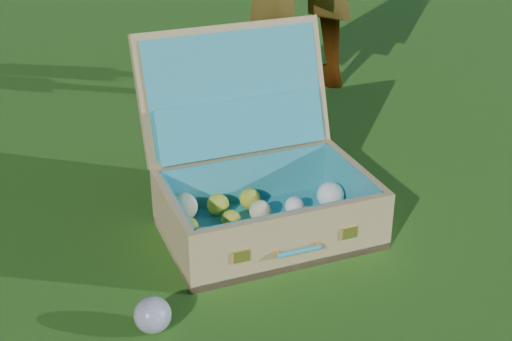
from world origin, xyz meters
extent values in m
plane|color=#215114|center=(0.00, 0.00, 0.00)|extent=(60.00, 60.00, 0.00)
sphere|color=#476FB9|center=(-0.58, -0.03, 0.04)|extent=(0.08, 0.08, 0.08)
cube|color=tan|center=(-0.19, 0.19, 0.01)|extent=(0.54, 0.39, 0.02)
cube|color=tan|center=(-0.21, 0.03, 0.08)|extent=(0.51, 0.07, 0.15)
cube|color=tan|center=(-0.18, 0.35, 0.08)|extent=(0.51, 0.07, 0.15)
cube|color=tan|center=(-0.44, 0.21, 0.08)|extent=(0.05, 0.30, 0.15)
cube|color=tan|center=(0.05, 0.17, 0.08)|extent=(0.05, 0.30, 0.15)
cube|color=teal|center=(-0.19, 0.19, 0.02)|extent=(0.50, 0.35, 0.01)
cube|color=teal|center=(-0.21, 0.04, 0.09)|extent=(0.47, 0.05, 0.14)
cube|color=teal|center=(-0.18, 0.34, 0.09)|extent=(0.47, 0.05, 0.14)
cube|color=teal|center=(-0.43, 0.21, 0.09)|extent=(0.03, 0.30, 0.14)
cube|color=teal|center=(0.04, 0.17, 0.09)|extent=(0.03, 0.30, 0.14)
cube|color=tan|center=(-0.17, 0.43, 0.31)|extent=(0.52, 0.19, 0.33)
cube|color=teal|center=(-0.17, 0.42, 0.32)|extent=(0.48, 0.15, 0.29)
cube|color=teal|center=(-0.18, 0.38, 0.23)|extent=(0.46, 0.10, 0.14)
cube|color=#F2C659|center=(-0.35, 0.03, 0.08)|extent=(0.04, 0.01, 0.03)
cube|color=#F2C659|center=(-0.07, 0.01, 0.08)|extent=(0.04, 0.01, 0.03)
cylinder|color=teal|center=(-0.21, 0.01, 0.06)|extent=(0.11, 0.02, 0.01)
cube|color=#F2C659|center=(-0.26, 0.02, 0.06)|extent=(0.01, 0.02, 0.01)
cube|color=#F2C659|center=(-0.16, 0.01, 0.06)|extent=(0.01, 0.02, 0.01)
sphere|color=gold|center=(-0.39, 0.11, 0.06)|extent=(0.06, 0.06, 0.06)
sphere|color=#D55411|center=(-0.30, 0.08, 0.05)|extent=(0.05, 0.05, 0.05)
sphere|color=#0F204D|center=(-0.20, 0.08, 0.05)|extent=(0.06, 0.06, 0.06)
sphere|color=white|center=(-0.10, 0.08, 0.06)|extent=(0.06, 0.06, 0.06)
sphere|color=#0F204D|center=(-0.01, 0.07, 0.06)|extent=(0.06, 0.06, 0.06)
sphere|color=gold|center=(-0.38, 0.17, 0.05)|extent=(0.06, 0.06, 0.06)
sphere|color=#AC0D23|center=(-0.29, 0.17, 0.04)|extent=(0.04, 0.04, 0.04)
sphere|color=#D55411|center=(-0.20, 0.15, 0.05)|extent=(0.05, 0.05, 0.05)
sphere|color=gold|center=(-0.10, 0.15, 0.05)|extent=(0.06, 0.06, 0.06)
sphere|color=#AC0D23|center=(0.00, 0.14, 0.05)|extent=(0.04, 0.04, 0.04)
sphere|color=gold|center=(-0.39, 0.24, 0.05)|extent=(0.05, 0.05, 0.05)
sphere|color=gold|center=(-0.28, 0.23, 0.05)|extent=(0.05, 0.05, 0.05)
sphere|color=beige|center=(-0.20, 0.23, 0.05)|extent=(0.06, 0.06, 0.06)
sphere|color=white|center=(-0.10, 0.22, 0.05)|extent=(0.05, 0.05, 0.05)
sphere|color=white|center=(0.00, 0.21, 0.06)|extent=(0.07, 0.07, 0.07)
sphere|color=beige|center=(-0.37, 0.32, 0.06)|extent=(0.07, 0.07, 0.07)
sphere|color=gold|center=(-0.28, 0.31, 0.05)|extent=(0.06, 0.06, 0.06)
sphere|color=gold|center=(-0.19, 0.30, 0.05)|extent=(0.06, 0.06, 0.06)
camera|label=1|loc=(-0.92, -1.18, 0.97)|focal=50.00mm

